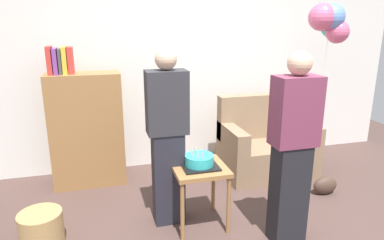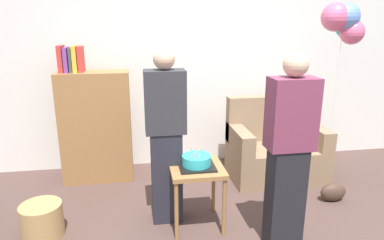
% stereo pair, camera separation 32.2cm
% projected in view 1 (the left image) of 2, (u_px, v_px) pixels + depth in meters
% --- Properties ---
extents(wall_back, '(6.00, 0.10, 2.70)m').
position_uv_depth(wall_back, '(184.00, 61.00, 4.41)').
color(wall_back, silver).
rests_on(wall_back, ground_plane).
extents(couch, '(1.10, 0.70, 0.96)m').
position_uv_depth(couch, '(266.00, 146.00, 4.30)').
color(couch, '#8C7054').
rests_on(couch, ground_plane).
extents(bookshelf, '(0.80, 0.36, 1.59)m').
position_uv_depth(bookshelf, '(86.00, 128.00, 3.90)').
color(bookshelf, olive).
rests_on(bookshelf, ground_plane).
extents(side_table, '(0.48, 0.48, 0.59)m').
position_uv_depth(side_table, '(199.00, 175.00, 3.12)').
color(side_table, olive).
rests_on(side_table, ground_plane).
extents(birthday_cake, '(0.32, 0.32, 0.17)m').
position_uv_depth(birthday_cake, '(199.00, 161.00, 3.08)').
color(birthday_cake, black).
rests_on(birthday_cake, side_table).
extents(person_blowing_candles, '(0.36, 0.22, 1.63)m').
position_uv_depth(person_blowing_candles, '(167.00, 138.00, 3.09)').
color(person_blowing_candles, '#23232D').
rests_on(person_blowing_candles, ground_plane).
extents(person_holding_cake, '(0.36, 0.22, 1.63)m').
position_uv_depth(person_holding_cake, '(292.00, 150.00, 2.79)').
color(person_holding_cake, black).
rests_on(person_holding_cake, ground_plane).
extents(wicker_basket, '(0.36, 0.36, 0.30)m').
position_uv_depth(wicker_basket, '(41.00, 229.00, 2.91)').
color(wicker_basket, '#A88451').
rests_on(wicker_basket, ground_plane).
extents(handbag, '(0.28, 0.14, 0.20)m').
position_uv_depth(handbag, '(325.00, 185.00, 3.79)').
color(handbag, '#473328').
rests_on(handbag, ground_plane).
extents(balloon_bunch, '(0.50, 0.38, 2.04)m').
position_uv_depth(balloon_bunch, '(330.00, 22.00, 3.90)').
color(balloon_bunch, silver).
rests_on(balloon_bunch, ground_plane).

